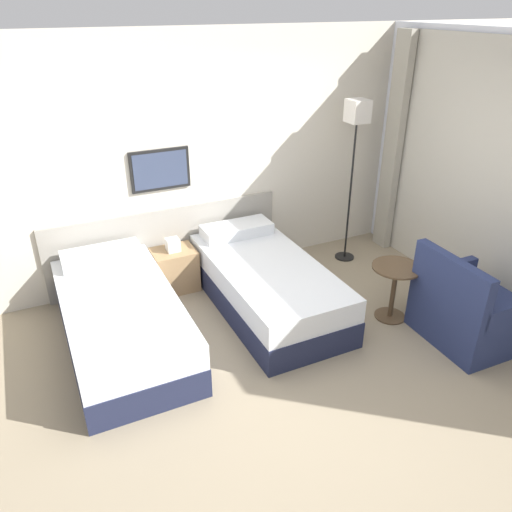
{
  "coord_description": "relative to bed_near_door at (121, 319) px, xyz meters",
  "views": [
    {
      "loc": [
        -1.79,
        -3.04,
        2.93
      ],
      "look_at": [
        0.1,
        0.9,
        0.67
      ],
      "focal_mm": 35.0,
      "sensor_mm": 36.0,
      "label": 1
    }
  ],
  "objects": [
    {
      "name": "ground_plane",
      "position": [
        1.26,
        -0.98,
        -0.27
      ],
      "size": [
        16.0,
        16.0,
        0.0
      ],
      "primitive_type": "plane",
      "color": "gray"
    },
    {
      "name": "side_table",
      "position": [
        2.58,
        -0.74,
        0.15
      ],
      "size": [
        0.48,
        0.48,
        0.59
      ],
      "color": "brown",
      "rests_on": "ground_plane"
    },
    {
      "name": "bed_near_window",
      "position": [
        1.51,
        0.0,
        0.0
      ],
      "size": [
        0.99,
        2.03,
        0.65
      ],
      "color": "#1E233D",
      "rests_on": "ground_plane"
    },
    {
      "name": "bed_near_door",
      "position": [
        0.0,
        0.0,
        0.0
      ],
      "size": [
        0.99,
        2.03,
        0.65
      ],
      "color": "#1E233D",
      "rests_on": "ground_plane"
    },
    {
      "name": "floor_lamp",
      "position": [
        2.92,
        0.57,
        1.36
      ],
      "size": [
        0.24,
        0.24,
        1.95
      ],
      "color": "black",
      "rests_on": "ground_plane"
    },
    {
      "name": "nightstand",
      "position": [
        0.76,
        0.77,
        -0.02
      ],
      "size": [
        0.47,
        0.38,
        0.61
      ],
      "color": "#9E7A51",
      "rests_on": "ground_plane"
    },
    {
      "name": "armchair",
      "position": [
        3.0,
        -1.33,
        0.02
      ],
      "size": [
        0.85,
        0.91,
        0.93
      ],
      "rotation": [
        0.0,
        0.0,
        1.54
      ],
      "color": "navy",
      "rests_on": "ground_plane"
    },
    {
      "name": "wall_headboard",
      "position": [
        1.23,
        1.07,
        1.03
      ],
      "size": [
        10.0,
        0.1,
        2.7
      ],
      "color": "beige",
      "rests_on": "ground_plane"
    }
  ]
}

